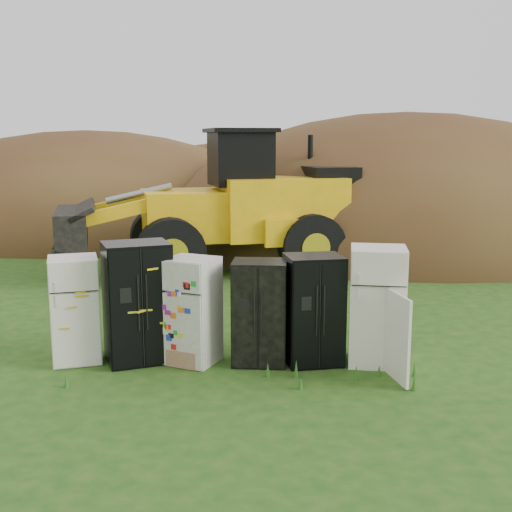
{
  "coord_description": "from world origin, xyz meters",
  "views": [
    {
      "loc": [
        0.58,
        -9.93,
        3.56
      ],
      "look_at": [
        0.4,
        2.0,
        1.38
      ],
      "focal_mm": 45.0,
      "sensor_mm": 36.0,
      "label": 1
    }
  ],
  "objects_px": {
    "fridge_black_right": "(314,310)",
    "wheel_loader": "(205,202)",
    "fridge_black_side": "(138,302)",
    "fridge_open_door": "(377,306)",
    "fridge_dark_mid": "(260,312)",
    "fridge_sticker": "(192,310)",
    "fridge_leftmost": "(75,309)"
  },
  "relations": [
    {
      "from": "wheel_loader",
      "to": "fridge_dark_mid",
      "type": "bearing_deg",
      "value": -92.98
    },
    {
      "from": "fridge_black_right",
      "to": "wheel_loader",
      "type": "bearing_deg",
      "value": 98.01
    },
    {
      "from": "fridge_black_side",
      "to": "fridge_dark_mid",
      "type": "bearing_deg",
      "value": -23.85
    },
    {
      "from": "fridge_leftmost",
      "to": "fridge_sticker",
      "type": "relative_size",
      "value": 1.0
    },
    {
      "from": "fridge_dark_mid",
      "to": "fridge_sticker",
      "type": "bearing_deg",
      "value": -177.75
    },
    {
      "from": "fridge_open_door",
      "to": "fridge_sticker",
      "type": "bearing_deg",
      "value": -172.68
    },
    {
      "from": "fridge_leftmost",
      "to": "fridge_black_side",
      "type": "bearing_deg",
      "value": -15.77
    },
    {
      "from": "fridge_leftmost",
      "to": "fridge_dark_mid",
      "type": "distance_m",
      "value": 2.97
    },
    {
      "from": "wheel_loader",
      "to": "fridge_black_side",
      "type": "bearing_deg",
      "value": -108.86
    },
    {
      "from": "fridge_black_side",
      "to": "fridge_sticker",
      "type": "bearing_deg",
      "value": -25.31
    },
    {
      "from": "fridge_sticker",
      "to": "fridge_dark_mid",
      "type": "bearing_deg",
      "value": 22.5
    },
    {
      "from": "fridge_open_door",
      "to": "fridge_black_right",
      "type": "bearing_deg",
      "value": -172.73
    },
    {
      "from": "fridge_black_side",
      "to": "fridge_dark_mid",
      "type": "height_order",
      "value": "fridge_black_side"
    },
    {
      "from": "fridge_leftmost",
      "to": "fridge_open_door",
      "type": "height_order",
      "value": "fridge_open_door"
    },
    {
      "from": "fridge_sticker",
      "to": "fridge_open_door",
      "type": "relative_size",
      "value": 0.9
    },
    {
      "from": "fridge_sticker",
      "to": "fridge_dark_mid",
      "type": "xyz_separation_m",
      "value": [
        1.08,
        -0.02,
        -0.02
      ]
    },
    {
      "from": "fridge_open_door",
      "to": "fridge_black_side",
      "type": "bearing_deg",
      "value": -173.51
    },
    {
      "from": "wheel_loader",
      "to": "fridge_open_door",
      "type": "bearing_deg",
      "value": -79.34
    },
    {
      "from": "fridge_dark_mid",
      "to": "fridge_black_right",
      "type": "distance_m",
      "value": 0.86
    },
    {
      "from": "fridge_leftmost",
      "to": "fridge_open_door",
      "type": "bearing_deg",
      "value": -17.69
    },
    {
      "from": "fridge_sticker",
      "to": "wheel_loader",
      "type": "distance_m",
      "value": 7.09
    },
    {
      "from": "fridge_leftmost",
      "to": "wheel_loader",
      "type": "relative_size",
      "value": 0.22
    },
    {
      "from": "fridge_black_side",
      "to": "fridge_open_door",
      "type": "relative_size",
      "value": 1.03
    },
    {
      "from": "fridge_sticker",
      "to": "fridge_black_right",
      "type": "xyz_separation_m",
      "value": [
        1.95,
        0.0,
        0.02
      ]
    },
    {
      "from": "fridge_leftmost",
      "to": "fridge_black_side",
      "type": "xyz_separation_m",
      "value": [
        1.01,
        0.03,
        0.12
      ]
    },
    {
      "from": "fridge_leftmost",
      "to": "fridge_black_side",
      "type": "relative_size",
      "value": 0.88
    },
    {
      "from": "fridge_dark_mid",
      "to": "fridge_open_door",
      "type": "distance_m",
      "value": 1.87
    },
    {
      "from": "fridge_black_side",
      "to": "wheel_loader",
      "type": "relative_size",
      "value": 0.25
    },
    {
      "from": "wheel_loader",
      "to": "fridge_black_right",
      "type": "bearing_deg",
      "value": -86.4
    },
    {
      "from": "fridge_sticker",
      "to": "fridge_leftmost",
      "type": "bearing_deg",
      "value": -157.37
    },
    {
      "from": "fridge_sticker",
      "to": "wheel_loader",
      "type": "bearing_deg",
      "value": 116.99
    },
    {
      "from": "fridge_leftmost",
      "to": "fridge_open_door",
      "type": "relative_size",
      "value": 0.91
    }
  ]
}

